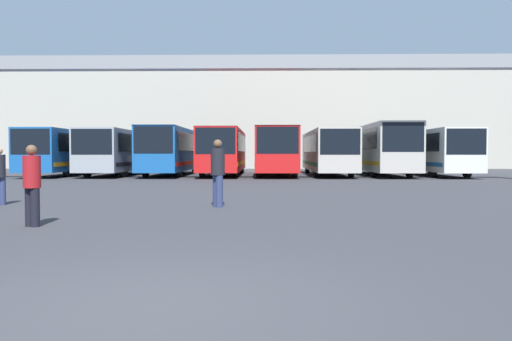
% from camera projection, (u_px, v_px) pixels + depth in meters
% --- Properties ---
extents(ground_plane, '(200.00, 200.00, 0.00)m').
position_uv_depth(ground_plane, '(149.00, 309.00, 4.67)').
color(ground_plane, '#38383D').
extents(building_backdrop, '(54.76, 12.00, 10.79)m').
position_uv_depth(building_backdrop, '(256.00, 118.00, 54.21)').
color(building_backdrop, '#B7B2A3').
rests_on(building_backdrop, ground).
extents(overhead_gantry, '(32.23, 0.80, 6.56)m').
position_uv_depth(overhead_gantry, '(245.00, 75.00, 26.11)').
color(overhead_gantry, gray).
rests_on(overhead_gantry, ground).
extents(bus_slot_0, '(2.50, 11.99, 2.98)m').
position_uv_depth(bus_slot_0, '(71.00, 150.00, 34.30)').
color(bus_slot_0, '#1959A5').
rests_on(bus_slot_0, ground).
extents(bus_slot_1, '(2.58, 10.79, 2.97)m').
position_uv_depth(bus_slot_1, '(119.00, 150.00, 33.63)').
color(bus_slot_1, '#999EA5').
rests_on(bus_slot_1, ground).
extents(bus_slot_2, '(2.47, 11.44, 3.11)m').
position_uv_depth(bus_slot_2, '(172.00, 149.00, 33.89)').
color(bus_slot_2, '#1959A5').
rests_on(bus_slot_2, ground).
extents(bus_slot_3, '(2.50, 11.46, 3.04)m').
position_uv_depth(bus_slot_3, '(224.00, 149.00, 33.83)').
color(bus_slot_3, red).
rests_on(bus_slot_3, ground).
extents(bus_slot_4, '(2.61, 10.74, 3.08)m').
position_uv_depth(bus_slot_4, '(276.00, 149.00, 33.39)').
color(bus_slot_4, red).
rests_on(bus_slot_4, ground).
extents(bus_slot_5, '(2.48, 11.99, 2.96)m').
position_uv_depth(bus_slot_5, '(327.00, 150.00, 33.96)').
color(bus_slot_5, beige).
rests_on(bus_slot_5, ground).
extents(bus_slot_6, '(2.57, 11.70, 3.32)m').
position_uv_depth(bus_slot_6, '(379.00, 147.00, 33.73)').
color(bus_slot_6, beige).
rests_on(bus_slot_6, ground).
extents(bus_slot_7, '(2.45, 11.16, 2.96)m').
position_uv_depth(bus_slot_7, '(433.00, 150.00, 33.40)').
color(bus_slot_7, silver).
rests_on(bus_slot_7, ground).
extents(pedestrian_mid_left, '(0.34, 0.34, 1.63)m').
position_uv_depth(pedestrian_mid_left, '(32.00, 183.00, 9.91)').
color(pedestrian_mid_left, black).
rests_on(pedestrian_mid_left, ground).
extents(pedestrian_far_center, '(0.38, 0.38, 1.84)m').
position_uv_depth(pedestrian_far_center, '(218.00, 171.00, 13.55)').
color(pedestrian_far_center, navy).
rests_on(pedestrian_far_center, ground).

